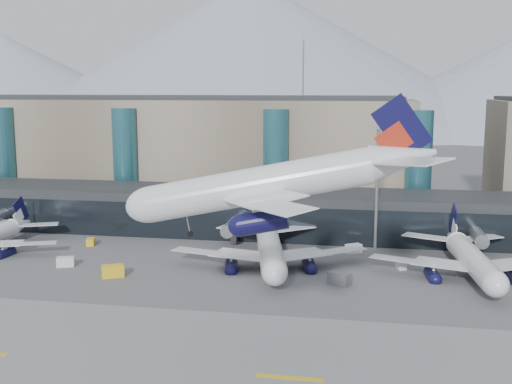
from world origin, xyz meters
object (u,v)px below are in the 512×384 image
hero_jet (290,172)px  veh_b (91,242)px  veh_e (490,276)px  veh_d (354,249)px  lightmast_mid (377,181)px  jet_parked_right (469,250)px  veh_a (65,262)px  jet_parked_mid (269,240)px  veh_h (113,271)px  veh_c (339,279)px  veh_g (401,265)px

hero_jet → veh_b: hero_jet is taller
hero_jet → veh_e: (30.41, 38.85, -22.75)m
hero_jet → veh_d: bearing=77.0°
hero_jet → veh_b: bearing=127.9°
lightmast_mid → veh_d: bearing=-135.8°
hero_jet → veh_d: size_ratio=12.21×
veh_b → jet_parked_right: bearing=-111.7°
hero_jet → jet_parked_right: 54.37m
veh_a → veh_d: veh_d is taller
veh_a → veh_b: bearing=77.7°
veh_d → hero_jet: bearing=-132.0°
veh_e → jet_parked_mid: bearing=177.9°
jet_parked_mid → veh_h: 29.59m
hero_jet → veh_b: size_ratio=15.20×
lightmast_mid → veh_e: lightmast_mid is taller
veh_c → veh_h: size_ratio=0.98×
jet_parked_mid → jet_parked_right: size_ratio=1.06×
lightmast_mid → veh_d: lightmast_mid is taller
veh_e → veh_g: veh_e is taller
jet_parked_mid → veh_c: bearing=-139.1°
veh_d → veh_g: 13.54m
lightmast_mid → jet_parked_right: 24.70m
veh_g → veh_h: (-50.83, -14.43, 0.33)m
veh_a → veh_d: size_ratio=1.00×
veh_b → veh_h: bearing=-162.5°
jet_parked_right → hero_jet: bearing=141.9°
lightmast_mid → jet_parked_right: size_ratio=0.69×
lightmast_mid → veh_b: lightmast_mid is taller
lightmast_mid → jet_parked_mid: size_ratio=0.65×
hero_jet → veh_g: size_ratio=15.28×
jet_parked_mid → veh_d: jet_parked_mid is taller
veh_b → veh_g: 64.96m
veh_e → veh_h: veh_h is taller
jet_parked_mid → veh_c: jet_parked_mid is taller
veh_a → veh_c: size_ratio=0.84×
jet_parked_right → veh_b: 76.91m
jet_parked_mid → veh_d: size_ratio=12.35×
veh_a → veh_e: 77.39m
hero_jet → lightmast_mid: bearing=73.4°
hero_jet → jet_parked_right: hero_jet is taller
jet_parked_mid → veh_b: bearing=67.3°
jet_parked_mid → veh_a: size_ratio=12.32×
veh_a → veh_g: (62.33, 9.59, -0.16)m
jet_parked_mid → veh_a: jet_parked_mid is taller
veh_c → veh_g: bearing=77.6°
veh_c → veh_h: bearing=-145.7°
jet_parked_mid → veh_a: bearing=90.8°
lightmast_mid → veh_a: (-57.62, -23.88, -13.52)m
hero_jet → jet_parked_right: (27.26, 42.97, -19.14)m
veh_c → veh_e: veh_c is taller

